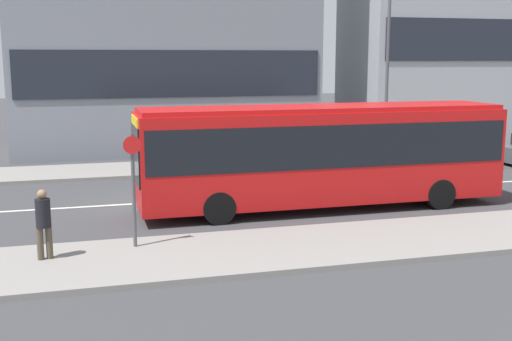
{
  "coord_description": "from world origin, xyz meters",
  "views": [
    {
      "loc": [
        -2.24,
        -20.83,
        4.73
      ],
      "look_at": [
        3.03,
        -1.87,
        1.26
      ],
      "focal_mm": 45.0,
      "sensor_mm": 36.0,
      "label": 1
    }
  ],
  "objects_px": {
    "parked_car_0": "(441,154)",
    "bus_stop_sign": "(133,182)",
    "pedestrian_near_stop": "(43,220)",
    "street_lamp": "(388,51)",
    "city_bus": "(322,150)"
  },
  "relations": [
    {
      "from": "bus_stop_sign",
      "to": "pedestrian_near_stop",
      "type": "bearing_deg",
      "value": -167.9
    },
    {
      "from": "street_lamp",
      "to": "bus_stop_sign",
      "type": "bearing_deg",
      "value": -138.67
    },
    {
      "from": "parked_car_0",
      "to": "bus_stop_sign",
      "type": "xyz_separation_m",
      "value": [
        -13.81,
        -8.66,
        1.15
      ]
    },
    {
      "from": "street_lamp",
      "to": "pedestrian_near_stop",
      "type": "bearing_deg",
      "value": -141.99
    },
    {
      "from": "parked_car_0",
      "to": "street_lamp",
      "type": "xyz_separation_m",
      "value": [
        -1.69,
        2.01,
        4.42
      ]
    },
    {
      "from": "city_bus",
      "to": "bus_stop_sign",
      "type": "xyz_separation_m",
      "value": [
        -6.12,
        -3.14,
        -0.11
      ]
    },
    {
      "from": "pedestrian_near_stop",
      "to": "bus_stop_sign",
      "type": "distance_m",
      "value": 2.26
    },
    {
      "from": "pedestrian_near_stop",
      "to": "bus_stop_sign",
      "type": "height_order",
      "value": "bus_stop_sign"
    },
    {
      "from": "parked_car_0",
      "to": "bus_stop_sign",
      "type": "relative_size",
      "value": 1.59
    },
    {
      "from": "bus_stop_sign",
      "to": "street_lamp",
      "type": "distance_m",
      "value": 16.48
    },
    {
      "from": "pedestrian_near_stop",
      "to": "street_lamp",
      "type": "height_order",
      "value": "street_lamp"
    },
    {
      "from": "city_bus",
      "to": "bus_stop_sign",
      "type": "bearing_deg",
      "value": -155.26
    },
    {
      "from": "city_bus",
      "to": "bus_stop_sign",
      "type": "relative_size",
      "value": 4.13
    },
    {
      "from": "city_bus",
      "to": "parked_car_0",
      "type": "distance_m",
      "value": 9.55
    },
    {
      "from": "parked_car_0",
      "to": "pedestrian_near_stop",
      "type": "xyz_separation_m",
      "value": [
        -15.91,
        -9.11,
        0.44
      ]
    }
  ]
}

